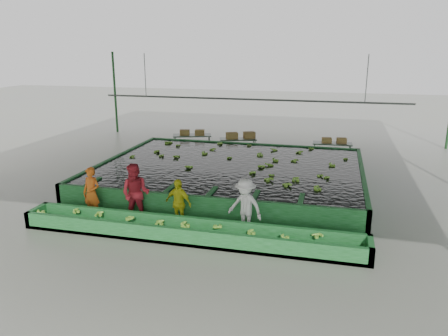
% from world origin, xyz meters
% --- Properties ---
extents(ground, '(80.00, 80.00, 0.00)m').
position_xyz_m(ground, '(0.00, 0.00, 0.00)').
color(ground, gray).
rests_on(ground, ground).
extents(shed_roof, '(20.00, 22.00, 0.04)m').
position_xyz_m(shed_roof, '(0.00, 0.00, 5.00)').
color(shed_roof, gray).
rests_on(shed_roof, shed_posts).
extents(shed_posts, '(20.00, 22.00, 5.00)m').
position_xyz_m(shed_posts, '(0.00, 0.00, 2.50)').
color(shed_posts, '#1C471F').
rests_on(shed_posts, ground).
extents(flotation_tank, '(10.00, 8.00, 0.90)m').
position_xyz_m(flotation_tank, '(0.00, 1.50, 0.45)').
color(flotation_tank, '#1F662C').
rests_on(flotation_tank, ground).
extents(tank_water, '(9.70, 7.70, 0.00)m').
position_xyz_m(tank_water, '(0.00, 1.50, 0.85)').
color(tank_water, black).
rests_on(tank_water, flotation_tank).
extents(sorting_trough, '(10.00, 1.00, 0.50)m').
position_xyz_m(sorting_trough, '(0.00, -3.60, 0.25)').
color(sorting_trough, '#1F662C').
rests_on(sorting_trough, ground).
extents(cableway_rail, '(0.08, 0.08, 14.00)m').
position_xyz_m(cableway_rail, '(0.00, 5.00, 3.00)').
color(cableway_rail, '#59605B').
rests_on(cableway_rail, shed_roof).
extents(rail_hanger_left, '(0.04, 0.04, 2.00)m').
position_xyz_m(rail_hanger_left, '(-5.00, 5.00, 4.00)').
color(rail_hanger_left, '#59605B').
rests_on(rail_hanger_left, shed_roof).
extents(rail_hanger_right, '(0.04, 0.04, 2.00)m').
position_xyz_m(rail_hanger_right, '(5.00, 5.00, 4.00)').
color(rail_hanger_right, '#59605B').
rests_on(rail_hanger_right, shed_roof).
extents(worker_a, '(0.66, 0.48, 1.66)m').
position_xyz_m(worker_a, '(-3.47, -2.80, 0.83)').
color(worker_a, '#CA5916').
rests_on(worker_a, ground).
extents(worker_b, '(0.96, 0.77, 1.88)m').
position_xyz_m(worker_b, '(-1.95, -2.80, 0.94)').
color(worker_b, '#AF212D').
rests_on(worker_b, ground).
extents(worker_c, '(0.95, 0.57, 1.51)m').
position_xyz_m(worker_c, '(-0.57, -2.80, 0.75)').
color(worker_c, '#C9CB19').
rests_on(worker_c, ground).
extents(worker_d, '(1.22, 0.93, 1.67)m').
position_xyz_m(worker_d, '(1.48, -2.80, 0.84)').
color(worker_d, silver).
rests_on(worker_d, ground).
extents(packing_table_left, '(2.10, 1.38, 0.89)m').
position_xyz_m(packing_table_left, '(-3.30, 6.70, 0.45)').
color(packing_table_left, '#59605B').
rests_on(packing_table_left, ground).
extents(packing_table_mid, '(1.97, 1.24, 0.83)m').
position_xyz_m(packing_table_mid, '(-0.83, 6.60, 0.42)').
color(packing_table_mid, '#59605B').
rests_on(packing_table_mid, ground).
extents(packing_table_right, '(1.86, 0.79, 0.84)m').
position_xyz_m(packing_table_right, '(3.78, 6.72, 0.42)').
color(packing_table_right, '#59605B').
rests_on(packing_table_right, ground).
extents(box_stack_left, '(1.30, 0.64, 0.27)m').
position_xyz_m(box_stack_left, '(-3.26, 6.61, 0.89)').
color(box_stack_left, olive).
rests_on(box_stack_left, packing_table_left).
extents(box_stack_mid, '(1.48, 0.99, 0.31)m').
position_xyz_m(box_stack_mid, '(-0.72, 6.67, 0.84)').
color(box_stack_mid, olive).
rests_on(box_stack_mid, packing_table_mid).
extents(box_stack_right, '(1.18, 0.53, 0.25)m').
position_xyz_m(box_stack_right, '(3.85, 6.73, 0.84)').
color(box_stack_right, olive).
rests_on(box_stack_right, packing_table_right).
extents(floating_bananas, '(9.11, 6.21, 0.12)m').
position_xyz_m(floating_bananas, '(0.00, 2.30, 0.85)').
color(floating_bananas, '#78BC35').
rests_on(floating_bananas, tank_water).
extents(trough_bananas, '(8.74, 0.58, 0.12)m').
position_xyz_m(trough_bananas, '(0.00, -3.60, 0.40)').
color(trough_bananas, '#78BC35').
rests_on(trough_bananas, sorting_trough).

